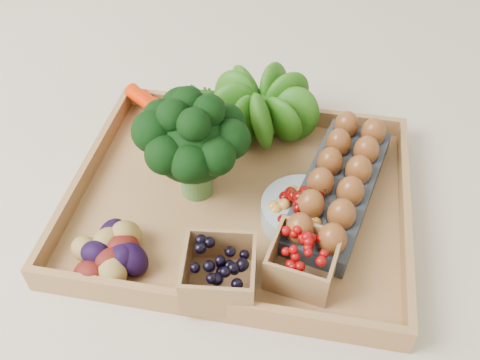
% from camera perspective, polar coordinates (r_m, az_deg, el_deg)
% --- Properties ---
extents(ground, '(4.00, 4.00, 0.00)m').
position_cam_1_polar(ground, '(0.91, 0.00, -2.64)').
color(ground, beige).
rests_on(ground, ground).
extents(tray, '(0.55, 0.45, 0.01)m').
position_cam_1_polar(tray, '(0.91, 0.00, -2.33)').
color(tray, '#A57745').
rests_on(tray, ground).
extents(carrots, '(0.20, 0.14, 0.05)m').
position_cam_1_polar(carrots, '(1.00, -7.00, 5.17)').
color(carrots, red).
rests_on(carrots, tray).
extents(lettuce, '(0.13, 0.13, 0.13)m').
position_cam_1_polar(lettuce, '(0.99, 2.18, 8.24)').
color(lettuce, '#0C4B0B').
rests_on(lettuce, tray).
extents(broccoli, '(0.18, 0.18, 0.14)m').
position_cam_1_polar(broccoli, '(0.87, -4.84, 2.06)').
color(broccoli, black).
rests_on(broccoli, tray).
extents(cherry_bowl, '(0.14, 0.14, 0.04)m').
position_cam_1_polar(cherry_bowl, '(0.86, 6.72, -3.41)').
color(cherry_bowl, '#8C9EA5').
rests_on(cherry_bowl, tray).
extents(egg_carton, '(0.18, 0.33, 0.04)m').
position_cam_1_polar(egg_carton, '(0.90, 10.33, -1.04)').
color(egg_carton, '#343B43').
rests_on(egg_carton, tray).
extents(potatoes, '(0.12, 0.12, 0.07)m').
position_cam_1_polar(potatoes, '(0.81, -13.85, -7.20)').
color(potatoes, '#470F0B').
rests_on(potatoes, tray).
extents(punnet_blackberry, '(0.11, 0.11, 0.07)m').
position_cam_1_polar(punnet_blackberry, '(0.77, -2.22, -9.83)').
color(punnet_blackberry, black).
rests_on(punnet_blackberry, tray).
extents(punnet_raspberry, '(0.11, 0.11, 0.06)m').
position_cam_1_polar(punnet_raspberry, '(0.79, 6.73, -8.49)').
color(punnet_raspberry, '#7C0505').
rests_on(punnet_raspberry, tray).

